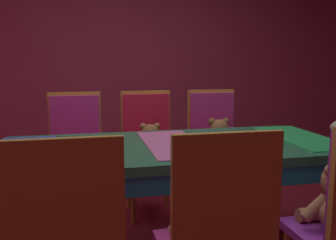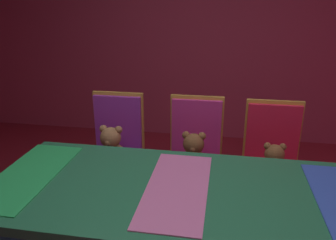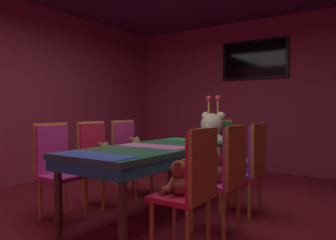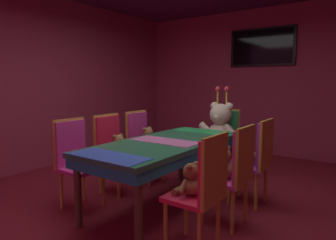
# 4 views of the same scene
# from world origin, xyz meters

# --- Properties ---
(ground_plane) EXTENTS (7.90, 7.90, 0.00)m
(ground_plane) POSITION_xyz_m (0.00, 0.00, 0.00)
(ground_plane) COLOR maroon
(wall_back) EXTENTS (5.20, 0.12, 2.80)m
(wall_back) POSITION_xyz_m (0.00, 3.20, 1.40)
(wall_back) COLOR #99334C
(wall_back) RESTS_ON ground_plane
(wall_left) EXTENTS (0.12, 6.40, 2.80)m
(wall_left) POSITION_xyz_m (-2.60, 0.00, 1.40)
(wall_left) COLOR #99334C
(wall_left) RESTS_ON ground_plane
(banquet_table) EXTENTS (0.90, 2.02, 0.75)m
(banquet_table) POSITION_xyz_m (0.00, 0.00, 0.65)
(banquet_table) COLOR #26724C
(banquet_table) RESTS_ON ground_plane
(chair_left_0) EXTENTS (0.42, 0.41, 0.98)m
(chair_left_0) POSITION_xyz_m (-0.84, -0.58, 0.60)
(chair_left_0) COLOR #CC338C
(chair_left_0) RESTS_ON ground_plane
(chair_left_1) EXTENTS (0.42, 0.41, 0.98)m
(chair_left_1) POSITION_xyz_m (-0.85, -0.01, 0.60)
(chair_left_1) COLOR red
(chair_left_1) RESTS_ON ground_plane
(teddy_left_1) EXTENTS (0.24, 0.31, 0.29)m
(teddy_left_1) POSITION_xyz_m (-0.70, -0.01, 0.58)
(teddy_left_1) COLOR olive
(teddy_left_1) RESTS_ON chair_left_1
(chair_left_2) EXTENTS (0.42, 0.41, 0.98)m
(chair_left_2) POSITION_xyz_m (-0.84, 0.56, 0.60)
(chair_left_2) COLOR #CC338C
(chair_left_2) RESTS_ON ground_plane
(teddy_left_2) EXTENTS (0.25, 0.33, 0.31)m
(teddy_left_2) POSITION_xyz_m (-0.70, 0.56, 0.59)
(teddy_left_2) COLOR olive
(teddy_left_2) RESTS_ON chair_left_2
(chair_right_0) EXTENTS (0.42, 0.41, 0.98)m
(chair_right_0) POSITION_xyz_m (0.83, -0.58, 0.60)
(chair_right_0) COLOR red
(chair_right_0) RESTS_ON ground_plane
(teddy_right_0) EXTENTS (0.23, 0.29, 0.28)m
(teddy_right_0) POSITION_xyz_m (0.68, -0.58, 0.58)
(teddy_right_0) COLOR brown
(teddy_right_0) RESTS_ON chair_right_0
(chair_right_1) EXTENTS (0.42, 0.41, 0.98)m
(chair_right_1) POSITION_xyz_m (0.85, -0.02, 0.60)
(chair_right_1) COLOR #CC338C
(chair_right_1) RESTS_ON ground_plane
(teddy_right_1) EXTENTS (0.26, 0.33, 0.31)m
(teddy_right_1) POSITION_xyz_m (0.70, -0.02, 0.59)
(teddy_right_1) COLOR brown
(teddy_right_1) RESTS_ON chair_right_1
(chair_right_2) EXTENTS (0.42, 0.41, 0.98)m
(chair_right_2) POSITION_xyz_m (0.85, 0.61, 0.60)
(chair_right_2) COLOR purple
(chair_right_2) RESTS_ON ground_plane
(teddy_right_2) EXTENTS (0.26, 0.34, 0.32)m
(teddy_right_2) POSITION_xyz_m (0.70, 0.61, 0.60)
(teddy_right_2) COLOR #9E7247
(teddy_right_2) RESTS_ON chair_right_2
(throne_chair) EXTENTS (0.41, 0.42, 0.98)m
(throne_chair) POSITION_xyz_m (0.00, 1.54, 0.60)
(throne_chair) COLOR #268C4C
(throne_chair) RESTS_ON ground_plane
(king_teddy_bear) EXTENTS (0.68, 0.52, 0.87)m
(king_teddy_bear) POSITION_xyz_m (0.00, 1.38, 0.74)
(king_teddy_bear) COLOR beige
(king_teddy_bear) RESTS_ON throne_chair
(wall_tv) EXTENTS (1.23, 0.06, 0.71)m
(wall_tv) POSITION_xyz_m (0.00, 3.11, 2.05)
(wall_tv) COLOR black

